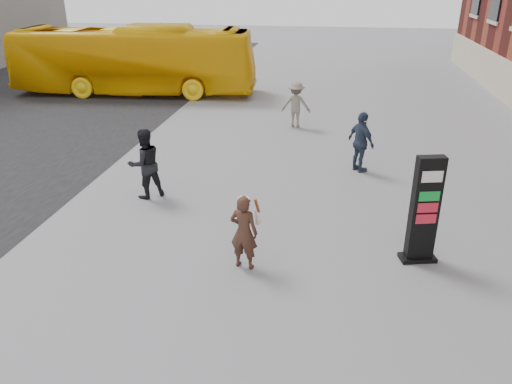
# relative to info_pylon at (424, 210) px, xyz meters

# --- Properties ---
(ground) EXTENTS (100.00, 100.00, 0.00)m
(ground) POSITION_rel_info_pylon_xyz_m (-3.61, -0.87, -1.14)
(ground) COLOR #9E9EA3
(info_pylon) EXTENTS (0.80, 0.53, 2.28)m
(info_pylon) POSITION_rel_info_pylon_xyz_m (0.00, 0.00, 0.00)
(info_pylon) COLOR black
(info_pylon) RESTS_ON ground
(woman) EXTENTS (0.67, 0.63, 1.58)m
(woman) POSITION_rel_info_pylon_xyz_m (-3.51, -0.82, -0.33)
(woman) COLOR #3A241A
(woman) RESTS_ON ground
(bus) EXTENTS (11.80, 3.56, 3.24)m
(bus) POSITION_rel_info_pylon_xyz_m (-11.60, 13.98, 0.48)
(bus) COLOR yellow
(bus) RESTS_ON road
(pedestrian_a) EXTENTS (1.15, 1.13, 1.86)m
(pedestrian_a) POSITION_rel_info_pylon_xyz_m (-6.68, 2.18, -0.21)
(pedestrian_a) COLOR black
(pedestrian_a) RESTS_ON ground
(pedestrian_b) EXTENTS (1.13, 0.65, 1.74)m
(pedestrian_b) POSITION_rel_info_pylon_xyz_m (-3.37, 9.41, -0.27)
(pedestrian_b) COLOR gray
(pedestrian_b) RESTS_ON ground
(pedestrian_c) EXTENTS (1.00, 1.11, 1.81)m
(pedestrian_c) POSITION_rel_info_pylon_xyz_m (-1.06, 4.98, -0.23)
(pedestrian_c) COLOR #2F3C52
(pedestrian_c) RESTS_ON ground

